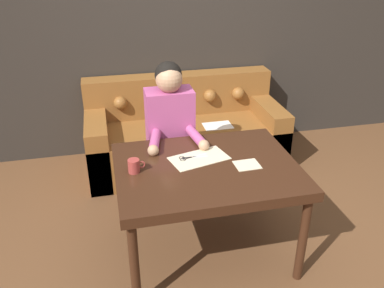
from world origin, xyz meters
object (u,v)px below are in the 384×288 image
at_px(couch, 184,134).
at_px(mug, 134,166).
at_px(person, 170,139).
at_px(scissors, 188,158).
at_px(dining_table, 207,175).

xyz_separation_m(couch, mug, (-0.60, -1.33, 0.47)).
relative_size(person, mug, 11.26).
height_order(couch, scissors, couch).
xyz_separation_m(dining_table, mug, (-0.48, 0.02, 0.12)).
distance_m(dining_table, couch, 1.41).
distance_m(scissors, mug, 0.39).
height_order(dining_table, scissors, scissors).
relative_size(dining_table, mug, 10.76).
xyz_separation_m(dining_table, person, (-0.14, 0.61, -0.01)).
relative_size(couch, person, 1.50).
bearing_deg(scissors, dining_table, -51.54).
relative_size(couch, mug, 16.88).
distance_m(dining_table, person, 0.63).
bearing_deg(dining_table, person, 102.83).
xyz_separation_m(dining_table, couch, (0.13, 1.36, -0.35)).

